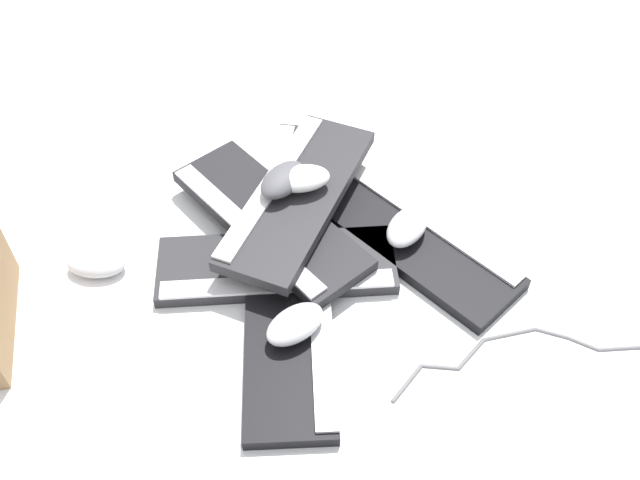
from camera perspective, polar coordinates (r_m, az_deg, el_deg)
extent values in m
plane|color=white|center=(1.40, -0.25, 0.76)|extent=(3.20, 3.20, 0.00)
cube|color=#232326|center=(1.44, -1.89, 3.19)|extent=(0.46, 0.24, 0.02)
cube|color=silver|center=(1.44, -4.12, 3.83)|extent=(0.42, 0.13, 0.01)
cube|color=#232326|center=(1.33, -3.49, -2.04)|extent=(0.15, 0.44, 0.02)
cube|color=silver|center=(1.28, -3.44, -3.55)|extent=(0.04, 0.42, 0.01)
cube|color=black|center=(1.24, -2.52, -6.90)|extent=(0.44, 0.16, 0.02)
cube|color=#B2B5BA|center=(1.23, 0.09, -6.40)|extent=(0.42, 0.05, 0.01)
cube|color=black|center=(1.37, 7.30, -0.09)|extent=(0.43, 0.40, 0.02)
cube|color=silver|center=(1.40, 8.86, 1.52)|extent=(0.34, 0.30, 0.01)
cube|color=black|center=(1.37, -4.05, 1.77)|extent=(0.44, 0.38, 0.02)
cube|color=#B2B5BA|center=(1.33, -5.97, 1.06)|extent=(0.36, 0.28, 0.01)
cube|color=#232326|center=(1.36, -1.70, 3.51)|extent=(0.46, 0.33, 0.02)
cube|color=silver|center=(1.37, -3.87, 4.59)|extent=(0.39, 0.22, 0.01)
ellipsoid|color=#B7B7BC|center=(1.35, 6.98, 1.04)|extent=(0.13, 0.12, 0.04)
ellipsoid|color=#B7B7BC|center=(1.34, -2.94, 1.26)|extent=(0.12, 0.12, 0.04)
ellipsoid|color=silver|center=(1.53, -7.11, 6.54)|extent=(0.13, 0.12, 0.04)
ellipsoid|color=silver|center=(1.34, -1.53, 4.94)|extent=(0.08, 0.12, 0.04)
ellipsoid|color=#B7B7BC|center=(1.20, -2.00, -6.74)|extent=(0.12, 0.13, 0.04)
ellipsoid|color=#B7B7BC|center=(1.38, -17.46, -1.77)|extent=(0.08, 0.12, 0.04)
ellipsoid|color=#4C4C51|center=(1.34, -2.98, 4.84)|extent=(0.13, 0.12, 0.04)
cylinder|color=#59595B|center=(1.20, 7.03, -11.23)|extent=(0.07, 0.06, 0.01)
cylinder|color=#59595B|center=(1.22, 9.58, -9.94)|extent=(0.02, 0.06, 0.01)
cylinder|color=#59595B|center=(1.25, 12.03, -8.85)|extent=(0.06, 0.06, 0.01)
cylinder|color=#59595B|center=(1.29, 14.96, -7.24)|extent=(0.02, 0.10, 0.01)
cylinder|color=#59595B|center=(1.31, 18.06, -7.05)|extent=(0.03, 0.05, 0.01)
cylinder|color=#59595B|center=(1.31, 20.33, -7.73)|extent=(0.03, 0.05, 0.01)
cylinder|color=#59595B|center=(1.34, 23.67, -7.85)|extent=(0.01, 0.11, 0.01)
sphere|color=#59595B|center=(1.18, 5.88, -12.64)|extent=(0.01, 0.01, 0.01)
sphere|color=#59595B|center=(1.22, 8.13, -9.86)|extent=(0.01, 0.01, 0.01)
sphere|color=#59595B|center=(1.23, 11.03, -10.01)|extent=(0.01, 0.01, 0.01)
sphere|color=#59595B|center=(1.27, 12.99, -7.72)|extent=(0.01, 0.01, 0.01)
sphere|color=#59595B|center=(1.30, 16.88, -6.77)|extent=(0.01, 0.01, 0.01)
sphere|color=#59595B|center=(1.31, 19.25, -7.32)|extent=(0.01, 0.01, 0.01)
sphere|color=#59595B|center=(1.31, 21.42, -8.12)|extent=(0.01, 0.01, 0.01)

